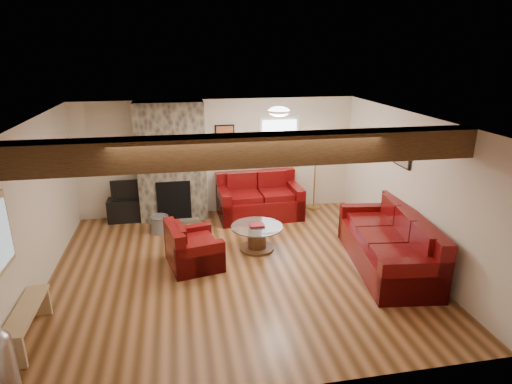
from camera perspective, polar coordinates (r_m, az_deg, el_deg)
room at (r=6.77m, az=-2.72°, el=-0.82°), size 8.00×8.00×8.00m
oak_beam at (r=5.29m, az=-1.01°, el=5.61°), size 6.00×0.36×0.38m
chimney_breast at (r=9.12m, az=-11.16°, el=3.75°), size 1.40×0.67×2.50m
back_window at (r=9.51m, az=3.09°, el=6.73°), size 0.90×0.08×1.10m
ceiling_dome at (r=7.52m, az=3.09°, el=10.46°), size 0.40×0.40×0.18m
artwork_back at (r=9.27m, az=-4.18°, el=7.35°), size 0.42×0.06×0.52m
artwork_right at (r=7.85m, az=18.90°, el=4.70°), size 0.06×0.55×0.42m
sofa_three at (r=7.47m, az=17.09°, el=-6.19°), size 1.33×2.55×0.94m
loveseat at (r=9.24m, az=0.48°, el=-0.58°), size 1.80×1.08×0.94m
armchair_red at (r=7.30m, az=-8.30°, el=-6.93°), size 0.99×1.08×0.75m
coffee_table at (r=7.82m, az=0.12°, el=-6.11°), size 0.94×0.94×0.49m
tv_cabinet at (r=9.50m, az=-16.23°, el=-2.24°), size 0.97×0.39×0.49m
television at (r=9.35m, az=-16.48°, el=0.40°), size 0.75×0.10×0.43m
floor_lamp at (r=9.60m, az=8.03°, el=5.99°), size 0.43×0.43×1.68m
pine_bench at (r=6.29m, az=-28.12°, el=-15.31°), size 0.27×1.17×0.44m
pedal_bin at (r=5.51m, az=-31.01°, el=-18.85°), size 0.32×0.32×0.77m
coal_bucket at (r=8.77m, az=-12.72°, el=-4.16°), size 0.38×0.38×0.36m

